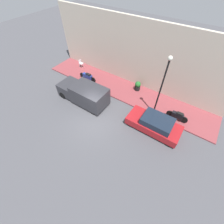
# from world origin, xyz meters

# --- Properties ---
(ground_plane) EXTENTS (60.00, 60.00, 0.00)m
(ground_plane) POSITION_xyz_m (0.00, 0.00, 0.00)
(ground_plane) COLOR #47474C
(sidewalk) EXTENTS (3.12, 18.15, 0.11)m
(sidewalk) POSITION_xyz_m (4.74, 0.00, 0.06)
(sidewalk) COLOR brown
(sidewalk) RESTS_ON ground_plane
(building_facade) EXTENTS (0.30, 18.15, 6.28)m
(building_facade) POSITION_xyz_m (6.45, 0.00, 3.14)
(building_facade) COLOR beige
(building_facade) RESTS_ON ground_plane
(parked_car) EXTENTS (1.80, 4.20, 1.37)m
(parked_car) POSITION_xyz_m (1.90, -4.58, 0.66)
(parked_car) COLOR maroon
(parked_car) RESTS_ON ground_plane
(delivery_van) EXTENTS (1.98, 4.90, 1.82)m
(delivery_van) POSITION_xyz_m (1.32, 2.22, 0.93)
(delivery_van) COLOR #2D2D33
(delivery_van) RESTS_ON ground_plane
(motorcycle_blue) EXTENTS (0.30, 2.13, 0.82)m
(motorcycle_blue) POSITION_xyz_m (3.91, 3.97, 0.56)
(motorcycle_blue) COLOR navy
(motorcycle_blue) RESTS_ON sidewalk
(motorcycle_black) EXTENTS (0.30, 1.78, 0.84)m
(motorcycle_black) POSITION_xyz_m (3.84, -5.80, 0.57)
(motorcycle_black) COLOR black
(motorcycle_black) RESTS_ON sidewalk
(streetlamp) EXTENTS (0.31, 0.31, 5.31)m
(streetlamp) POSITION_xyz_m (3.48, -3.92, 3.41)
(streetlamp) COLOR black
(streetlamp) RESTS_ON sidewalk
(potted_plant) EXTENTS (0.58, 0.58, 0.97)m
(potted_plant) POSITION_xyz_m (5.47, -1.25, 0.60)
(potted_plant) COLOR black
(potted_plant) RESTS_ON sidewalk
(cafe_chair) EXTENTS (0.40, 0.40, 0.91)m
(cafe_chair) POSITION_xyz_m (5.48, 6.36, 0.64)
(cafe_chair) COLOR silver
(cafe_chair) RESTS_ON sidewalk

